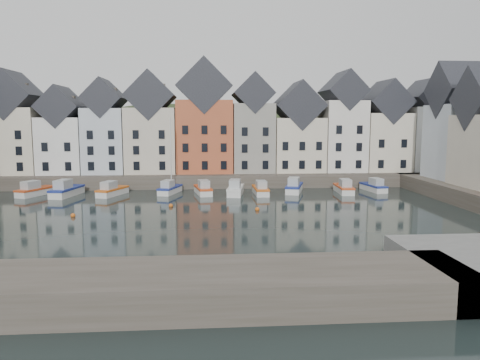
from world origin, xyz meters
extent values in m
plane|color=black|center=(0.00, 0.00, 0.00)|extent=(260.00, 260.00, 0.00)
cube|color=#443E34|center=(0.00, 30.00, 1.00)|extent=(90.00, 16.00, 2.00)
cube|color=#443E34|center=(-10.00, -22.00, 1.00)|extent=(50.00, 6.00, 2.00)
ellipsoid|color=#222E17|center=(0.00, 56.00, -18.00)|extent=(153.60, 70.40, 64.00)
sphere|color=black|center=(-13.94, 50.93, 8.70)|extent=(5.77, 5.77, 5.77)
sphere|color=black|center=(24.86, 60.75, 8.12)|extent=(5.27, 5.27, 5.27)
sphere|color=black|center=(31.82, 54.20, 7.88)|extent=(5.07, 5.07, 5.07)
sphere|color=black|center=(14.28, 55.19, 7.82)|extent=(5.01, 5.01, 5.01)
sphere|color=black|center=(-37.67, 56.61, 6.57)|extent=(3.94, 3.94, 3.94)
sphere|color=black|center=(28.33, 60.25, 8.05)|extent=(5.21, 5.21, 5.21)
sphere|color=black|center=(1.99, 58.64, 8.32)|extent=(5.45, 5.45, 5.45)
sphere|color=black|center=(37.80, 48.31, 7.21)|extent=(4.49, 4.49, 4.49)
cube|color=beige|center=(-29.17, 28.00, 7.04)|extent=(7.67, 8.00, 10.07)
cube|color=black|center=(-29.17, 28.00, 13.97)|extent=(7.67, 8.16, 7.67)
cube|color=white|center=(-21.90, 28.00, 6.30)|extent=(6.56, 8.00, 8.61)
cube|color=black|center=(-21.90, 28.00, 12.23)|extent=(6.56, 8.16, 6.56)
cube|color=silver|center=(-15.37, 28.00, 7.01)|extent=(6.20, 8.00, 10.02)
cube|color=black|center=(-15.37, 28.00, 13.55)|extent=(6.20, 8.16, 6.20)
cube|color=beige|center=(-8.27, 28.00, 7.04)|extent=(7.70, 8.00, 10.08)
cube|color=black|center=(-8.27, 28.00, 13.98)|extent=(7.70, 8.16, 7.70)
cube|color=#BA5835|center=(0.07, 28.00, 7.64)|extent=(8.69, 8.00, 11.28)
cube|color=black|center=(0.07, 28.00, 15.43)|extent=(8.69, 8.16, 8.69)
cube|color=gray|center=(7.78, 28.00, 7.39)|extent=(6.43, 8.00, 10.78)
cube|color=black|center=(7.78, 28.00, 14.37)|extent=(6.43, 8.16, 6.43)
cube|color=beige|center=(15.08, 28.00, 6.28)|extent=(7.88, 8.00, 8.56)
cube|color=black|center=(15.08, 28.00, 12.51)|extent=(7.88, 8.16, 7.88)
cube|color=white|center=(22.42, 28.00, 7.64)|extent=(6.50, 8.00, 11.27)
cube|color=black|center=(22.42, 28.00, 14.88)|extent=(6.50, 8.16, 6.50)
cube|color=beige|center=(29.43, 28.00, 6.66)|extent=(7.23, 8.00, 9.32)
cube|color=black|center=(29.43, 28.00, 13.11)|extent=(7.23, 8.16, 7.23)
cube|color=white|center=(36.28, 28.00, 7.16)|extent=(6.18, 8.00, 10.32)
cube|color=black|center=(36.28, 28.00, 13.85)|extent=(6.18, 8.16, 6.18)
cube|color=silver|center=(36.00, 16.26, 7.19)|extent=(7.47, 8.00, 10.38)
cube|color=black|center=(36.00, 16.26, 14.36)|extent=(7.62, 8.00, 8.00)
sphere|color=#CC5B18|center=(-4.00, 8.00, 0.15)|extent=(0.50, 0.50, 0.50)
sphere|color=#CC5B18|center=(6.00, 5.00, 0.15)|extent=(0.50, 0.50, 0.50)
sphere|color=#CC5B18|center=(-14.00, 3.00, 0.15)|extent=(0.50, 0.50, 0.50)
cube|color=silver|center=(-23.05, 18.06, 0.34)|extent=(4.01, 6.09, 1.08)
cube|color=#C6461C|center=(-23.05, 18.06, 0.93)|extent=(4.15, 6.23, 0.24)
cube|color=#A2A8AB|center=(-23.41, 17.26, 1.52)|extent=(2.21, 2.71, 1.18)
cube|color=silver|center=(-18.67, 17.26, 0.38)|extent=(3.19, 6.79, 1.20)
cube|color=navy|center=(-18.67, 17.26, 1.04)|extent=(3.32, 6.94, 0.27)
cube|color=#A2A8AB|center=(-18.86, 16.29, 1.69)|extent=(2.00, 2.86, 1.31)
cube|color=silver|center=(-12.57, 17.30, 0.33)|extent=(3.64, 5.97, 1.05)
cube|color=#CC5B18|center=(-12.57, 17.30, 0.91)|extent=(3.77, 6.11, 0.24)
cube|color=#A2A8AB|center=(-12.87, 16.50, 1.48)|extent=(2.06, 2.62, 1.15)
cube|color=silver|center=(-4.84, 18.46, 0.32)|extent=(3.20, 5.75, 1.01)
cube|color=navy|center=(-4.84, 18.46, 0.87)|extent=(3.32, 5.88, 0.23)
cube|color=#A2A8AB|center=(-5.08, 17.67, 1.42)|extent=(1.88, 2.48, 1.10)
cylinder|color=silver|center=(-4.67, 18.98, 5.51)|extent=(0.13, 0.13, 10.10)
cube|color=silver|center=(-0.21, 17.57, 0.33)|extent=(2.64, 5.91, 1.05)
cube|color=#C6461C|center=(-0.21, 17.57, 0.90)|extent=(2.75, 6.04, 0.24)
cube|color=#A2A8AB|center=(-0.07, 16.73, 1.47)|extent=(1.69, 2.47, 1.14)
cube|color=silver|center=(4.31, 16.81, 0.36)|extent=(2.76, 6.35, 1.13)
cube|color=silver|center=(4.31, 16.81, 0.97)|extent=(2.88, 6.49, 0.26)
cube|color=#A2A8AB|center=(4.16, 15.90, 1.59)|extent=(1.79, 2.65, 1.23)
cube|color=silver|center=(7.77, 16.70, 0.33)|extent=(1.78, 5.66, 1.03)
cube|color=#CC5B18|center=(7.77, 16.70, 0.89)|extent=(1.87, 5.78, 0.23)
cube|color=#A2A8AB|center=(7.78, 15.86, 1.46)|extent=(1.35, 2.28, 1.13)
cube|color=silver|center=(12.83, 18.31, 0.36)|extent=(3.56, 6.48, 1.14)
cube|color=navy|center=(12.83, 18.31, 0.98)|extent=(3.70, 6.63, 0.26)
cube|color=#A2A8AB|center=(12.56, 17.42, 1.60)|extent=(2.10, 2.79, 1.24)
cube|color=silver|center=(19.70, 17.13, 0.34)|extent=(2.16, 5.95, 1.07)
cube|color=#C6461C|center=(19.70, 17.13, 0.93)|extent=(2.26, 6.07, 0.24)
cube|color=#A2A8AB|center=(19.64, 16.26, 1.51)|extent=(1.52, 2.43, 1.17)
cube|color=silver|center=(24.49, 18.47, 0.32)|extent=(2.34, 5.71, 1.02)
cube|color=navy|center=(24.49, 18.47, 0.88)|extent=(2.45, 5.83, 0.23)
cube|color=#A2A8AB|center=(24.59, 17.65, 1.43)|extent=(1.56, 2.36, 1.11)
camera|label=1|loc=(0.10, -47.12, 10.27)|focal=35.00mm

